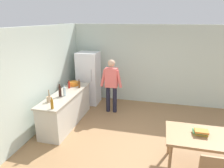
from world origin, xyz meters
TOP-DOWN VIEW (x-y plane):
  - ground_plane at (0.00, 0.00)m, footprint 14.00×14.00m
  - wall_back at (0.00, 3.00)m, footprint 6.40×0.12m
  - wall_left at (-2.60, 0.20)m, footprint 0.12×5.60m
  - kitchen_counter at (-2.00, 0.80)m, footprint 0.64×2.20m
  - refrigerator at (-1.90, 2.40)m, footprint 0.70×0.67m
  - person at (-0.95, 1.85)m, footprint 0.70×0.22m
  - dining_table at (1.40, -0.30)m, footprint 1.40×0.90m
  - cooking_pot at (-2.07, 1.53)m, footprint 0.40×0.28m
  - utensil_jar at (-2.12, 0.17)m, footprint 0.11×0.11m
  - bottle_oil_amber at (-1.84, -0.18)m, footprint 0.06×0.06m
  - bottle_water_clear at (-1.94, 0.65)m, footprint 0.07×0.07m
  - bottle_sauce_red at (-2.09, 1.26)m, footprint 0.06×0.06m
  - bottle_wine_dark at (-2.04, 0.59)m, footprint 0.08×0.08m
  - bottle_beer_brown at (-1.81, 1.36)m, footprint 0.06×0.06m
  - book_stack at (1.34, -0.27)m, footprint 0.28×0.21m

SIDE VIEW (x-z plane):
  - ground_plane at x=0.00m, z-range 0.00..0.00m
  - kitchen_counter at x=-2.00m, z-range 0.00..0.90m
  - dining_table at x=1.40m, z-range 0.30..1.05m
  - book_stack at x=1.34m, z-range 0.75..0.85m
  - refrigerator at x=-1.90m, z-range 0.00..1.80m
  - cooking_pot at x=-2.07m, z-range 0.90..1.02m
  - person at x=-0.95m, z-range 0.13..1.83m
  - utensil_jar at x=-2.12m, z-range 0.82..1.14m
  - bottle_sauce_red at x=-2.09m, z-range 0.88..1.12m
  - bottle_beer_brown at x=-1.81m, z-range 0.88..1.14m
  - bottle_oil_amber at x=-1.84m, z-range 0.88..1.16m
  - bottle_water_clear at x=-1.94m, z-range 0.88..1.18m
  - bottle_wine_dark at x=-2.04m, z-range 0.88..1.22m
  - wall_back at x=0.00m, z-range 0.00..2.70m
  - wall_left at x=-2.60m, z-range 0.00..2.70m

